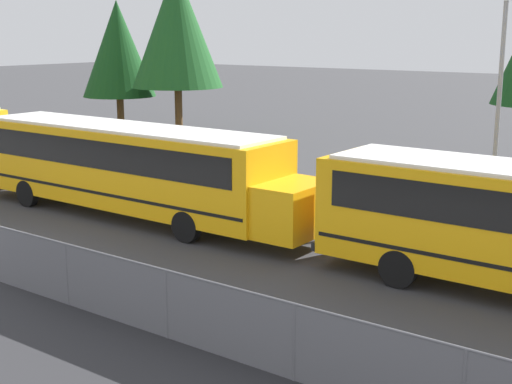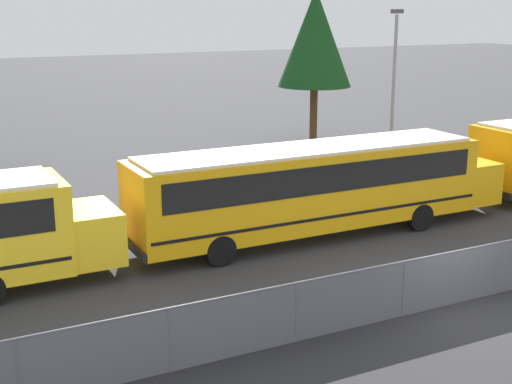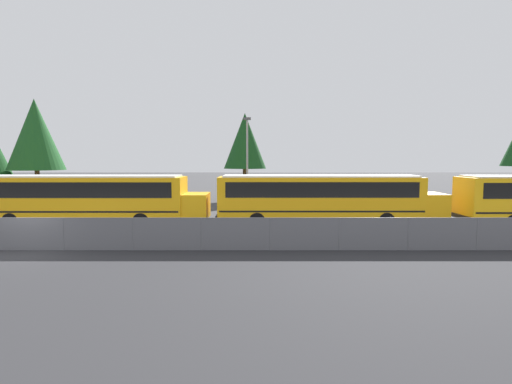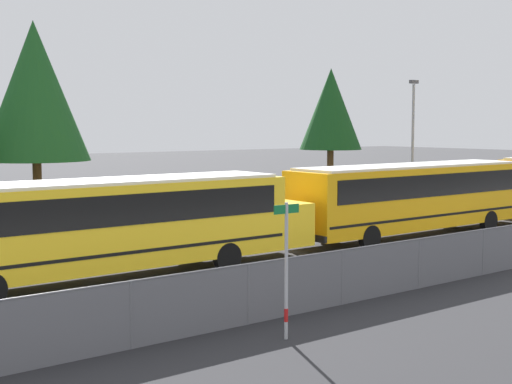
# 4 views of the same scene
# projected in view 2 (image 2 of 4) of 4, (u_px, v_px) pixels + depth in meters

# --- Properties ---
(ground_plane) EXTENTS (200.00, 200.00, 0.00)m
(ground_plane) POSITION_uv_depth(u_px,v_px,m) (449.00, 305.00, 18.72)
(ground_plane) COLOR #38383A
(fence) EXTENTS (83.95, 0.07, 1.49)m
(fence) POSITION_uv_depth(u_px,v_px,m) (451.00, 277.00, 18.52)
(fence) COLOR #9EA0A5
(fence) RESTS_ON ground_plane
(school_bus_2) EXTENTS (13.90, 2.62, 3.11)m
(school_bus_2) POSITION_uv_depth(u_px,v_px,m) (317.00, 183.00, 23.89)
(school_bus_2) COLOR orange
(school_bus_2) RESTS_ON ground_plane
(light_pole) EXTENTS (0.60, 0.24, 7.45)m
(light_pole) POSITION_uv_depth(u_px,v_px,m) (394.00, 80.00, 34.73)
(light_pole) COLOR gray
(light_pole) RESTS_ON ground_plane
(tree_3) EXTENTS (4.16, 4.16, 8.56)m
(tree_3) POSITION_uv_depth(u_px,v_px,m) (315.00, 38.00, 39.96)
(tree_3) COLOR #51381E
(tree_3) RESTS_ON ground_plane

